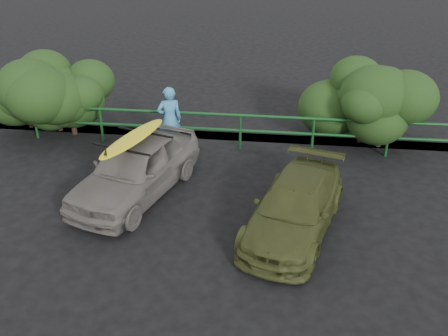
# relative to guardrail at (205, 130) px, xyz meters

# --- Properties ---
(ground) EXTENTS (80.00, 80.00, 0.00)m
(ground) POSITION_rel_guardrail_xyz_m (0.00, -5.00, -0.52)
(ground) COLOR black
(guardrail) EXTENTS (14.00, 0.08, 1.04)m
(guardrail) POSITION_rel_guardrail_xyz_m (0.00, 0.00, 0.00)
(guardrail) COLOR #164E20
(guardrail) RESTS_ON ground
(shrub_left) EXTENTS (3.20, 2.40, 2.41)m
(shrub_left) POSITION_rel_guardrail_xyz_m (-4.80, 0.40, 0.69)
(shrub_left) COLOR #254519
(shrub_left) RESTS_ON ground
(shrub_right) EXTENTS (3.20, 2.40, 2.39)m
(shrub_right) POSITION_rel_guardrail_xyz_m (5.00, 0.50, 0.67)
(shrub_right) COLOR #254519
(shrub_right) RESTS_ON ground
(sedan) EXTENTS (2.72, 4.31, 1.37)m
(sedan) POSITION_rel_guardrail_xyz_m (-1.18, -2.78, 0.16)
(sedan) COLOR slate
(sedan) RESTS_ON ground
(olive_vehicle) EXTENTS (2.50, 4.06, 1.10)m
(olive_vehicle) POSITION_rel_guardrail_xyz_m (2.49, -3.83, 0.03)
(olive_vehicle) COLOR #424920
(olive_vehicle) RESTS_ON ground
(man) EXTENTS (0.79, 0.66, 1.85)m
(man) POSITION_rel_guardrail_xyz_m (-0.90, -0.35, 0.40)
(man) COLOR #4394C9
(man) RESTS_ON ground
(roof_rack) EXTENTS (1.74, 1.44, 0.05)m
(roof_rack) POSITION_rel_guardrail_xyz_m (-1.18, -2.78, 0.87)
(roof_rack) COLOR black
(roof_rack) RESTS_ON sedan
(surfboard) EXTENTS (1.21, 2.49, 0.07)m
(surfboard) POSITION_rel_guardrail_xyz_m (-1.18, -2.78, 0.93)
(surfboard) COLOR yellow
(surfboard) RESTS_ON roof_rack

